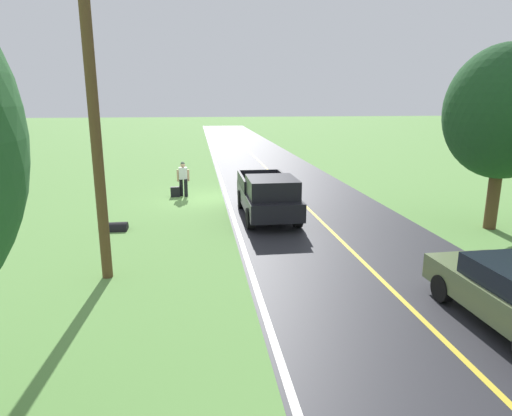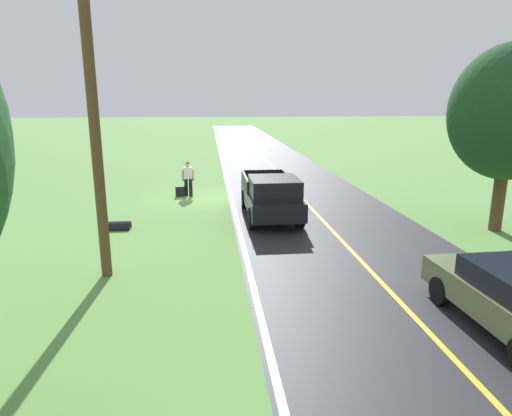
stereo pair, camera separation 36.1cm
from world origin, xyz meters
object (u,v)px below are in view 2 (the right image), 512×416
object	(u,v)px
suitcase_carried	(180,191)
pickup_truck_passing	(271,195)
hitchhiker_walking	(188,177)
tree_far_side_near	(510,113)
utility_pole_roadside	(95,131)

from	to	relation	value
suitcase_carried	pickup_truck_passing	bearing A→B (deg)	37.17
suitcase_carried	hitchhiker_walking	bearing A→B (deg)	100.86
pickup_truck_passing	suitcase_carried	bearing A→B (deg)	-49.42
hitchhiker_walking	tree_far_side_near	xyz separation A→B (m)	(-11.60, 7.29, 3.31)
suitcase_carried	utility_pole_roadside	size ratio (longest dim) A/B	0.06
pickup_truck_passing	utility_pole_roadside	xyz separation A→B (m)	(5.37, 5.51, 2.99)
suitcase_carried	utility_pole_roadside	world-z (taller)	utility_pole_roadside
suitcase_carried	tree_far_side_near	world-z (taller)	tree_far_side_near
suitcase_carried	utility_pole_roadside	bearing A→B (deg)	-11.39
suitcase_carried	tree_far_side_near	size ratio (longest dim) A/B	0.08
tree_far_side_near	pickup_truck_passing	bearing A→B (deg)	-17.69
suitcase_carried	pickup_truck_passing	size ratio (longest dim) A/B	0.09
hitchhiker_walking	tree_far_side_near	bearing A→B (deg)	147.86
hitchhiker_walking	utility_pole_roadside	xyz separation A→B (m)	(1.83, 10.22, 2.98)
hitchhiker_walking	pickup_truck_passing	distance (m)	5.89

